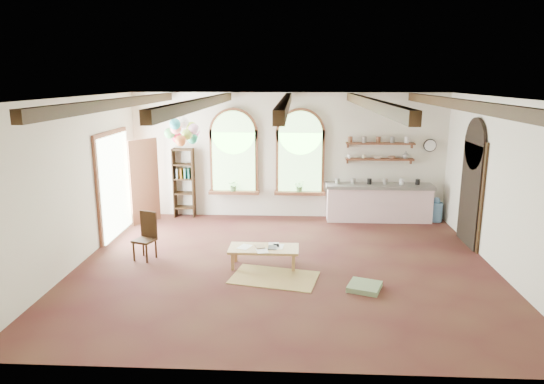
# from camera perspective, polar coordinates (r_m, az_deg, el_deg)

# --- Properties ---
(floor) EXTENTS (8.00, 8.00, 0.00)m
(floor) POSITION_cam_1_polar(r_m,az_deg,el_deg) (9.50, 1.49, -8.64)
(floor) COLOR #4D2C1F
(floor) RESTS_ON ground
(ceiling_beams) EXTENTS (6.20, 6.80, 0.18)m
(ceiling_beams) POSITION_cam_1_polar(r_m,az_deg,el_deg) (8.83, 1.62, 10.39)
(ceiling_beams) COLOR #32210F
(ceiling_beams) RESTS_ON ceiling
(window_left) EXTENTS (1.30, 0.28, 2.20)m
(window_left) POSITION_cam_1_polar(r_m,az_deg,el_deg) (12.49, -4.52, 4.40)
(window_left) COLOR brown
(window_left) RESTS_ON floor
(window_right) EXTENTS (1.30, 0.28, 2.20)m
(window_right) POSITION_cam_1_polar(r_m,az_deg,el_deg) (12.39, 3.33, 4.35)
(window_right) COLOR brown
(window_right) RESTS_ON floor
(left_doorway) EXTENTS (0.10, 1.90, 2.50)m
(left_doorway) POSITION_cam_1_polar(r_m,az_deg,el_deg) (11.64, -18.06, 0.73)
(left_doorway) COLOR brown
(left_doorway) RESTS_ON floor
(right_doorway) EXTENTS (0.10, 1.30, 2.40)m
(right_doorway) POSITION_cam_1_polar(r_m,az_deg,el_deg) (11.24, 22.30, -0.30)
(right_doorway) COLOR black
(right_doorway) RESTS_ON floor
(kitchen_counter) EXTENTS (2.68, 0.62, 0.94)m
(kitchen_counter) POSITION_cam_1_polar(r_m,az_deg,el_deg) (12.57, 12.42, -1.19)
(kitchen_counter) COLOR #FFD8DC
(kitchen_counter) RESTS_ON floor
(wall_shelf_lower) EXTENTS (1.70, 0.24, 0.04)m
(wall_shelf_lower) POSITION_cam_1_polar(r_m,az_deg,el_deg) (12.53, 12.53, 3.78)
(wall_shelf_lower) COLOR brown
(wall_shelf_lower) RESTS_ON wall_back
(wall_shelf_upper) EXTENTS (1.70, 0.24, 0.04)m
(wall_shelf_upper) POSITION_cam_1_polar(r_m,az_deg,el_deg) (12.47, 12.62, 5.59)
(wall_shelf_upper) COLOR brown
(wall_shelf_upper) RESTS_ON wall_back
(wall_clock) EXTENTS (0.32, 0.04, 0.32)m
(wall_clock) POSITION_cam_1_polar(r_m,az_deg,el_deg) (12.82, 18.09, 5.23)
(wall_clock) COLOR black
(wall_clock) RESTS_ON wall_back
(bookshelf) EXTENTS (0.53, 0.32, 1.80)m
(bookshelf) POSITION_cam_1_polar(r_m,az_deg,el_deg) (12.75, -10.32, 1.07)
(bookshelf) COLOR #32210F
(bookshelf) RESTS_ON floor
(coffee_table) EXTENTS (1.34, 0.63, 0.38)m
(coffee_table) POSITION_cam_1_polar(r_m,az_deg,el_deg) (9.34, -0.97, -6.81)
(coffee_table) COLOR #AB8A4E
(coffee_table) RESTS_ON floor
(side_chair) EXTENTS (0.48, 0.48, 0.95)m
(side_chair) POSITION_cam_1_polar(r_m,az_deg,el_deg) (10.06, -14.67, -6.14)
(side_chair) COLOR #32210F
(side_chair) RESTS_ON floor
(floor_mat) EXTENTS (1.69, 1.24, 0.02)m
(floor_mat) POSITION_cam_1_polar(r_m,az_deg,el_deg) (8.93, 0.27, -10.03)
(floor_mat) COLOR tan
(floor_mat) RESTS_ON floor
(floor_cushion) EXTENTS (0.67, 0.67, 0.09)m
(floor_cushion) POSITION_cam_1_polar(r_m,az_deg,el_deg) (8.62, 10.83, -10.89)
(floor_cushion) COLOR #6C875D
(floor_cushion) RESTS_ON floor
(water_jug_a) EXTENTS (0.32, 0.32, 0.63)m
(water_jug_a) POSITION_cam_1_polar(r_m,az_deg,el_deg) (12.94, 18.72, -2.11)
(water_jug_a) COLOR #5183AD
(water_jug_a) RESTS_ON floor
(water_jug_b) EXTENTS (0.29, 0.29, 0.57)m
(water_jug_b) POSITION_cam_1_polar(r_m,az_deg,el_deg) (12.83, 16.78, -2.23)
(water_jug_b) COLOR #5183AD
(water_jug_b) RESTS_ON floor
(balloon_cluster) EXTENTS (0.86, 0.96, 1.16)m
(balloon_cluster) POSITION_cam_1_polar(r_m,az_deg,el_deg) (11.48, -10.33, 7.00)
(balloon_cluster) COLOR silver
(balloon_cluster) RESTS_ON floor
(table_book) EXTENTS (0.23, 0.28, 0.02)m
(table_book) POSITION_cam_1_polar(r_m,az_deg,el_deg) (9.34, -1.94, -6.46)
(table_book) COLOR olive
(table_book) RESTS_ON coffee_table
(tablet) EXTENTS (0.17, 0.24, 0.01)m
(tablet) POSITION_cam_1_polar(r_m,az_deg,el_deg) (9.31, 0.07, -6.55)
(tablet) COLOR black
(tablet) RESTS_ON coffee_table
(potted_plant_left) EXTENTS (0.27, 0.23, 0.30)m
(potted_plant_left) POSITION_cam_1_polar(r_m,az_deg,el_deg) (12.53, -4.51, 0.79)
(potted_plant_left) COLOR #598C4C
(potted_plant_left) RESTS_ON window_left
(potted_plant_right) EXTENTS (0.27, 0.23, 0.30)m
(potted_plant_right) POSITION_cam_1_polar(r_m,az_deg,el_deg) (12.43, 3.28, 0.71)
(potted_plant_right) COLOR #598C4C
(potted_plant_right) RESTS_ON window_right
(shelf_cup_a) EXTENTS (0.12, 0.10, 0.10)m
(shelf_cup_a) POSITION_cam_1_polar(r_m,az_deg,el_deg) (12.42, 9.12, 4.16)
(shelf_cup_a) COLOR white
(shelf_cup_a) RESTS_ON wall_shelf_lower
(shelf_cup_b) EXTENTS (0.10, 0.10, 0.09)m
(shelf_cup_b) POSITION_cam_1_polar(r_m,az_deg,el_deg) (12.46, 10.73, 4.12)
(shelf_cup_b) COLOR beige
(shelf_cup_b) RESTS_ON wall_shelf_lower
(shelf_bowl_a) EXTENTS (0.22, 0.22, 0.05)m
(shelf_bowl_a) POSITION_cam_1_polar(r_m,az_deg,el_deg) (12.52, 12.31, 4.00)
(shelf_bowl_a) COLOR beige
(shelf_bowl_a) RESTS_ON wall_shelf_lower
(shelf_bowl_b) EXTENTS (0.20, 0.20, 0.06)m
(shelf_bowl_b) POSITION_cam_1_polar(r_m,az_deg,el_deg) (12.58, 13.89, 3.98)
(shelf_bowl_b) COLOR #8C664C
(shelf_bowl_b) RESTS_ON wall_shelf_lower
(shelf_vase) EXTENTS (0.18, 0.18, 0.19)m
(shelf_vase) POSITION_cam_1_polar(r_m,az_deg,el_deg) (12.64, 15.47, 4.23)
(shelf_vase) COLOR slate
(shelf_vase) RESTS_ON wall_shelf_lower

